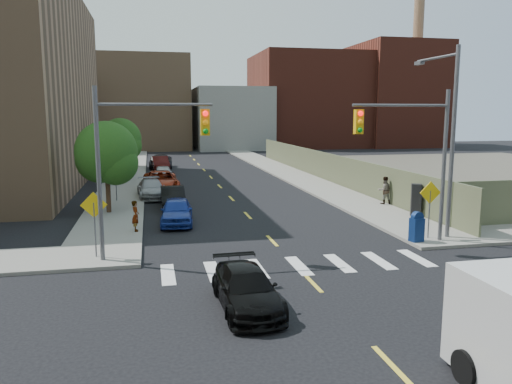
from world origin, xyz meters
name	(u,v)px	position (x,y,z in m)	size (l,w,h in m)	color
ground	(333,304)	(0.00, 0.00, 0.00)	(160.00, 160.00, 0.00)	black
sidewalk_nw	(130,167)	(-7.75, 41.50, 0.07)	(3.50, 73.00, 0.15)	gray
sidewalk_ne	(268,164)	(7.75, 41.50, 0.07)	(3.50, 73.00, 0.15)	gray
fence_north	(323,166)	(9.60, 28.00, 1.25)	(0.12, 44.00, 2.50)	#5F6A4A
gravel_lot	(488,172)	(28.00, 30.00, 0.03)	(36.00, 42.00, 0.06)	#595447
bg_bldg_west	(41,112)	(-22.00, 70.00, 6.00)	(14.00, 18.00, 12.00)	#592319
bg_bldg_midwest	(145,103)	(-6.00, 72.00, 7.50)	(14.00, 16.00, 15.00)	#8C6B4C
bg_bldg_center	(230,118)	(8.00, 70.00, 5.00)	(12.00, 16.00, 10.00)	gray
bg_bldg_east	(306,101)	(22.00, 72.00, 8.00)	(18.00, 18.00, 16.00)	#592319
bg_bldg_fareast	(395,96)	(38.00, 70.00, 9.00)	(14.00, 16.00, 18.00)	#592319
smokestack	(416,68)	(42.00, 70.00, 14.00)	(1.80, 1.80, 28.00)	#8C6B4C
signal_nw	(138,150)	(-5.98, 6.00, 4.53)	(4.59, 0.30, 7.00)	#59595E
signal_ne	(414,146)	(5.98, 6.00, 4.53)	(4.59, 0.30, 7.00)	#59595E
streetlight_ne	(448,129)	(8.20, 6.90, 5.22)	(0.25, 3.70, 9.00)	#59595E
warn_sign_nw	(94,212)	(-7.80, 6.50, 1.99)	(1.06, 0.06, 2.83)	#59595E
warn_sign_ne	(430,199)	(7.20, 6.50, 1.99)	(1.06, 0.06, 2.83)	#59595E
warn_sign_midwest	(116,173)	(-7.80, 20.00, 1.99)	(1.06, 0.06, 2.83)	#59595E
tree_west_near	(106,156)	(-8.00, 16.05, 3.48)	(3.66, 3.64, 5.52)	#332114
tree_west_far	(121,142)	(-8.00, 31.05, 3.48)	(3.66, 3.64, 5.52)	#332114
parked_car_blue	(177,211)	(-4.20, 12.58, 0.71)	(1.68, 4.17, 1.42)	#1B3598
parked_car_black	(173,198)	(-4.20, 17.16, 0.68)	(1.45, 4.15, 1.37)	black
parked_car_red	(161,181)	(-4.76, 24.30, 0.78)	(2.59, 5.62, 1.56)	#98280F
parked_car_silver	(151,189)	(-5.50, 21.38, 0.66)	(1.84, 4.52, 1.31)	#93959A
parked_car_white	(163,173)	(-4.46, 30.39, 0.67)	(1.59, 3.95, 1.35)	#B7B7B7
parked_car_maroon	(160,163)	(-4.50, 38.41, 0.75)	(1.59, 4.55, 1.50)	#3A0D0B
parked_car_grey	(161,161)	(-4.40, 40.95, 0.72)	(2.39, 5.18, 1.44)	black
black_sedan	(246,289)	(-2.73, 0.23, 0.62)	(1.73, 4.26, 1.24)	black
mailbox	(417,227)	(6.31, 6.00, 0.82)	(0.64, 0.53, 1.39)	navy
payphone	(416,200)	(9.20, 11.19, 1.07)	(0.55, 0.45, 1.85)	black
pedestrian_west	(136,216)	(-6.31, 10.71, 0.92)	(0.56, 0.37, 1.54)	gray
pedestrian_east	(384,190)	(9.19, 15.09, 1.04)	(0.86, 0.67, 1.78)	gray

